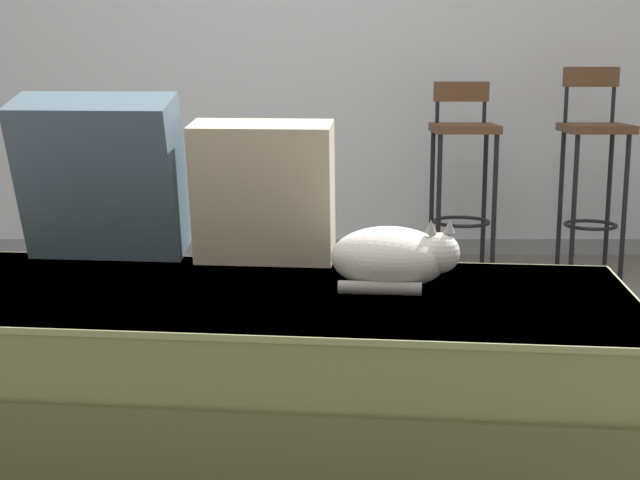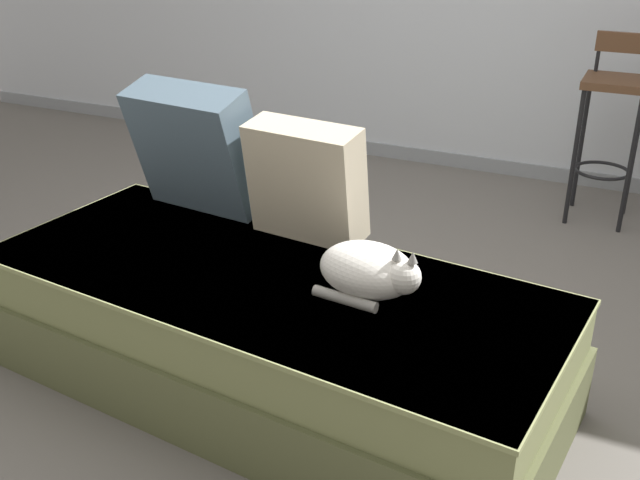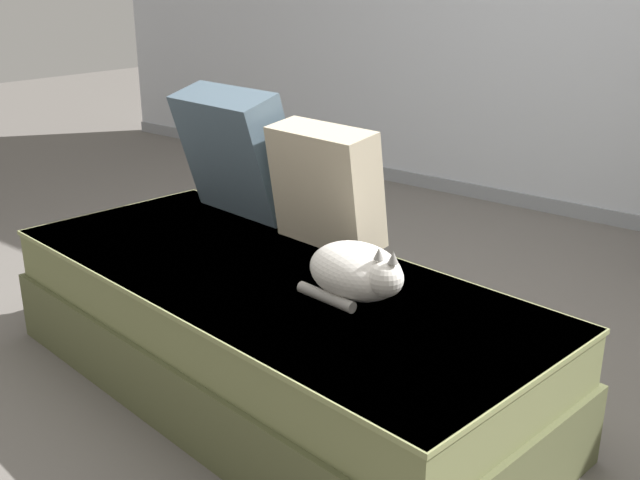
{
  "view_description": "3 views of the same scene",
  "coord_description": "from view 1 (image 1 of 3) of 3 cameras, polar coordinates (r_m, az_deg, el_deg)",
  "views": [
    {
      "loc": [
        0.16,
        -2.75,
        1.04
      ],
      "look_at": [
        0.15,
        -0.3,
        0.57
      ],
      "focal_mm": 50.0,
      "sensor_mm": 36.0,
      "label": 1
    },
    {
      "loc": [
        1.1,
        -2.35,
        1.62
      ],
      "look_at": [
        0.15,
        -0.3,
        0.57
      ],
      "focal_mm": 42.0,
      "sensor_mm": 36.0,
      "label": 2
    },
    {
      "loc": [
        1.6,
        -2.08,
        1.4
      ],
      "look_at": [
        0.15,
        -0.3,
        0.57
      ],
      "focal_mm": 42.0,
      "sensor_mm": 36.0,
      "label": 3
    }
  ],
  "objects": [
    {
      "name": "ground_plane",
      "position": [
        2.95,
        -2.94,
        -9.76
      ],
      "size": [
        16.0,
        16.0,
        0.0
      ],
      "primitive_type": "plane",
      "color": "#66605B",
      "rests_on": "ground"
    },
    {
      "name": "bar_stool_by_doorway",
      "position": [
        4.69,
        17.33,
        5.3
      ],
      "size": [
        0.32,
        0.32,
        1.05
      ],
      "color": "black",
      "rests_on": "ground"
    },
    {
      "name": "cat",
      "position": [
        2.44,
        4.95,
        -1.13
      ],
      "size": [
        0.36,
        0.27,
        0.2
      ],
      "color": "white",
      "rests_on": "couch"
    },
    {
      "name": "throw_pillow_middle",
      "position": [
        2.72,
        -3.44,
        3.06
      ],
      "size": [
        0.45,
        0.26,
        0.44
      ],
      "color": "beige",
      "rests_on": "couch"
    },
    {
      "name": "throw_pillow_corner",
      "position": [
        2.84,
        -13.59,
        3.95
      ],
      "size": [
        0.52,
        0.36,
        0.52
      ],
      "color": "#4C6070",
      "rests_on": "couch"
    },
    {
      "name": "wall_back_panel",
      "position": [
        5.01,
        -1.65,
        13.91
      ],
      "size": [
        8.0,
        0.1,
        2.6
      ],
      "primitive_type": "cube",
      "color": "silver",
      "rests_on": "ground"
    },
    {
      "name": "wall_baseboard_trim",
      "position": [
        5.05,
        -1.59,
        -0.43
      ],
      "size": [
        8.0,
        0.02,
        0.09
      ],
      "primitive_type": "cube",
      "color": "gray",
      "rests_on": "ground"
    },
    {
      "name": "couch",
      "position": [
        2.49,
        -3.49,
        -8.12
      ],
      "size": [
        2.11,
        1.08,
        0.45
      ],
      "color": "brown",
      "rests_on": "ground"
    },
    {
      "name": "bar_stool_near_window",
      "position": [
        4.54,
        9.36,
        5.26
      ],
      "size": [
        0.32,
        0.32,
        0.97
      ],
      "color": "black",
      "rests_on": "ground"
    }
  ]
}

